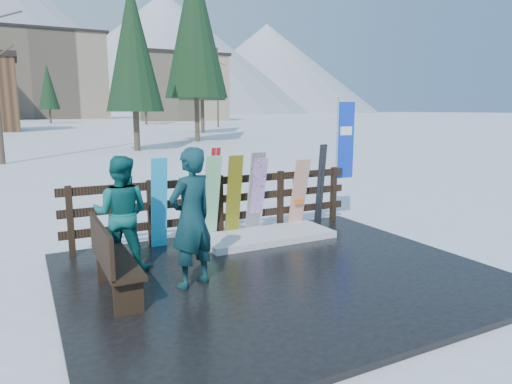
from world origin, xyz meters
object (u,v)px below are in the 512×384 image
snowboard_1 (211,198)px  snowboard_5 (299,194)px  person_back (121,213)px  bench (111,258)px  snowboard_0 (159,203)px  snowboard_3 (257,196)px  rental_flag (343,145)px  snowboard_4 (255,194)px  person_front (191,218)px  snowboard_2 (234,197)px

snowboard_1 → snowboard_5: 1.85m
snowboard_5 → person_back: size_ratio=0.84×
bench → snowboard_1: (2.06, 1.78, 0.26)m
bench → snowboard_0: snowboard_0 is taller
snowboard_1 → person_back: bearing=-155.3°
snowboard_3 → rental_flag: size_ratio=0.58×
snowboard_1 → person_back: person_back is taller
snowboard_4 → person_front: person_front is taller
snowboard_0 → bench: bearing=-122.0°
rental_flag → person_back: rental_flag is taller
snowboard_5 → snowboard_4: bearing=-180.0°
snowboard_0 → rental_flag: size_ratio=0.60×
snowboard_3 → person_front: bearing=-136.3°
snowboard_4 → person_back: person_back is taller
snowboard_5 → snowboard_0: bearing=-180.0°
rental_flag → person_front: rental_flag is taller
snowboard_1 → snowboard_4: size_ratio=1.00×
snowboard_3 → snowboard_5: size_ratio=1.05×
snowboard_3 → snowboard_4: bearing=180.0°
bench → snowboard_4: (2.94, 1.78, 0.27)m
bench → rental_flag: (5.18, 2.05, 1.09)m
snowboard_1 → snowboard_0: bearing=-180.0°
snowboard_1 → snowboard_2: bearing=0.0°
bench → snowboard_1: 2.73m
snowboard_0 → snowboard_1: bearing=0.0°
bench → person_back: person_back is taller
snowboard_3 → rental_flag: (2.19, 0.27, 0.87)m
bench → snowboard_0: (1.11, 1.78, 0.26)m
snowboard_2 → person_back: person_back is taller
snowboard_5 → rental_flag: 1.58m
snowboard_1 → rental_flag: bearing=4.9°
snowboard_0 → snowboard_1: size_ratio=0.99×
person_front → person_back: size_ratio=1.10×
snowboard_1 → person_front: size_ratio=0.85×
snowboard_2 → snowboard_5: size_ratio=1.09×
bench → snowboard_2: (2.50, 1.78, 0.26)m
bench → snowboard_3: size_ratio=1.00×
snowboard_4 → snowboard_5: bearing=0.0°
snowboard_1 → snowboard_3: snowboard_1 is taller
snowboard_0 → person_front: size_ratio=0.84×
snowboard_1 → snowboard_2: (0.44, 0.00, -0.01)m
rental_flag → snowboard_0: bearing=-176.2°
snowboard_4 → rental_flag: size_ratio=0.61×
bench → snowboard_4: 3.45m
bench → snowboard_4: snowboard_4 is taller
snowboard_3 → person_back: person_back is taller
snowboard_3 → person_back: size_ratio=0.88×
snowboard_0 → snowboard_5: snowboard_0 is taller
snowboard_3 → snowboard_4: size_ratio=0.94×
snowboard_2 → snowboard_3: 0.49m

